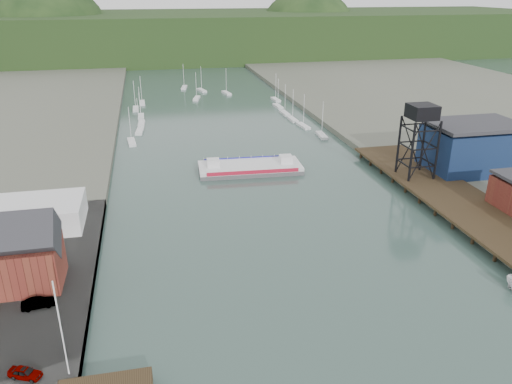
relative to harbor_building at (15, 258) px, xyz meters
name	(u,v)px	position (x,y,z in m)	size (l,w,h in m)	color
west_quay	(22,332)	(2.00, -10.00, -5.29)	(16.00, 80.00, 1.60)	slate
east_pier	(455,198)	(79.00, 15.00, -4.19)	(14.00, 70.00, 2.45)	black
harbor_building	(15,258)	(0.00, 0.00, 0.00)	(12.20, 8.20, 8.90)	maroon
white_shed	(31,215)	(-2.00, 20.00, -2.24)	(18.00, 12.00, 4.50)	silver
flagpole	(61,329)	(9.00, -20.00, 1.51)	(0.16, 0.16, 12.00)	silver
lift_tower	(422,116)	(77.00, 28.00, 9.56)	(6.50, 6.50, 16.00)	black
blue_shed	(472,147)	(92.00, 30.00, 0.98)	(20.50, 14.50, 11.30)	#0D1A3A
marina_sailboats	(212,110)	(42.08, 108.46, -5.74)	(57.71, 92.65, 0.90)	silver
distant_hills	(172,38)	(38.02, 271.35, 4.29)	(500.00, 120.00, 80.00)	black
chain_ferry	(250,167)	(42.70, 44.11, -5.08)	(24.95, 11.17, 3.52)	#4F4E51
car_west_a	(25,373)	(4.43, -19.56, -3.85)	(1.50, 3.73, 1.27)	#999999
car_west_b	(38,303)	(3.52, -6.17, -3.78)	(1.49, 4.28, 1.41)	#999999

